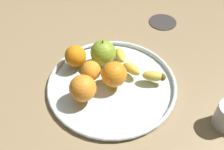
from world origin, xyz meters
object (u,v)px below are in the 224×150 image
Objects in this scene: orange_center at (83,88)px; ambient_coaster at (163,22)px; banana at (136,67)px; apple at (103,53)px; orange_back_right at (75,56)px; orange_front_right at (91,71)px; fruit_bowl at (112,84)px; orange_front_left at (113,75)px.

orange_center is 48.77cm from ambient_coaster.
apple is at bearing -156.90° from banana.
orange_back_right is 0.89× the size of orange_center.
orange_front_right is at bearing -123.65° from banana.
orange_front_left reaches higher than fruit_bowl.
orange_front_left is 7.24cm from orange_front_right.
ambient_coaster is (0.06, 41.38, -4.60)cm from orange_front_right.
banana is at bearing -73.94° from ambient_coaster.
orange_center is (-2.46, -9.83, 4.78)cm from fruit_bowl.
orange_front_right is 0.80× the size of orange_center.
orange_front_left is (0.77, -0.46, 4.75)cm from fruit_bowl.
apple is 1.17× the size of orange_front_left.
banana is 2.70× the size of orange_center.
orange_back_right is at bearing -134.20° from apple.
banana reaches higher than fruit_bowl.
apple reaches higher than orange_center.
orange_back_right is at bearing -145.20° from banana.
orange_front_left is 9.91cm from orange_center.
orange_front_left reaches higher than banana.
fruit_bowl is 3.65× the size of ambient_coaster.
orange_front_left is at bearing -80.20° from ambient_coaster.
orange_back_right is (-13.97, -1.51, 4.33)cm from fruit_bowl.
apple is 1.16× the size of orange_center.
apple is 15.61cm from orange_center.
orange_front_right is (7.95, -1.35, -0.35)cm from orange_back_right.
fruit_bowl reaches higher than ambient_coaster.
fruit_bowl is 4.42× the size of apple.
fruit_bowl is 6.44× the size of orange_front_right.
orange_back_right is at bearing 170.36° from orange_front_right.
orange_center is (-5.13, -18.35, 2.27)cm from banana.
orange_front_right is at bearing -90.08° from ambient_coaster.
ambient_coaster is (-5.96, 38.51, -0.62)cm from fruit_bowl.
orange_center is at bearing -35.85° from orange_back_right.
apple reaches higher than orange_front_left.
apple reaches higher than orange_front_right.
apple reaches higher than ambient_coaster.
apple is 1.46× the size of orange_front_right.
orange_center is (3.56, -6.97, 0.79)cm from orange_front_right.
fruit_bowl is at bearing -81.20° from ambient_coaster.
orange_back_right is 41.12cm from ambient_coaster.
orange_front_left is 0.99× the size of orange_center.
orange_front_left is at bearing 4.09° from orange_back_right.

